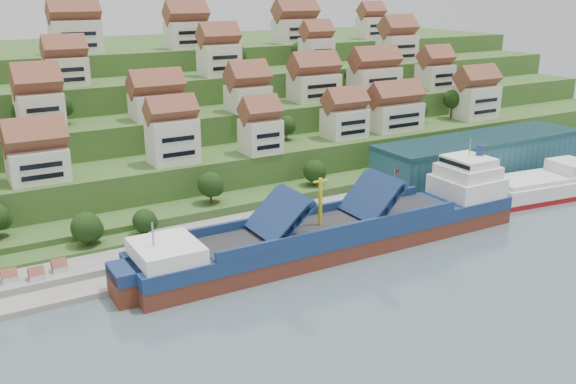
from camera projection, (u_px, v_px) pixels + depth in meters
ground at (354, 243)px, 127.33m from camera, size 300.00×300.00×0.00m
quay at (386, 201)px, 148.96m from camera, size 180.00×14.00×2.20m
pebble_beach at (36, 283)px, 109.02m from camera, size 45.00×20.00×1.00m
hillside at (167, 109)px, 209.04m from camera, size 260.00×128.00×31.00m
hillside_village at (229, 84)px, 170.11m from camera, size 158.61×62.66×29.00m
hillside_trees at (216, 122)px, 155.71m from camera, size 141.48×62.31×30.61m
warehouse at (480, 156)px, 164.18m from camera, size 60.00×15.00×10.00m
flagpole at (395, 184)px, 142.18m from camera, size 1.28×0.16×8.00m
beach_huts at (23, 280)px, 106.54m from camera, size 14.40×3.70×2.20m
cargo_ship at (348, 231)px, 124.30m from camera, size 81.21×13.25×18.03m
second_ship at (547, 186)px, 154.80m from camera, size 31.92×14.95×8.93m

